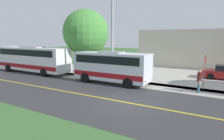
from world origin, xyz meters
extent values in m
plane|color=#3D6633|center=(0.00, 0.00, 0.00)|extent=(120.00, 120.00, 0.00)
cube|color=#333335|center=(0.00, 0.00, 0.00)|extent=(8.00, 100.00, 0.01)
cube|color=#9E9991|center=(-5.20, 0.00, 0.00)|extent=(2.40, 100.00, 0.01)
cube|color=#B2ADA3|center=(-12.40, 3.00, 0.00)|extent=(14.00, 36.00, 0.01)
cube|color=gold|center=(0.00, 0.00, 0.01)|extent=(0.16, 100.00, 0.00)
cube|color=silver|center=(-4.47, -3.53, 1.58)|extent=(2.34, 7.19, 2.47)
cube|color=maroon|center=(-4.47, -3.53, 0.90)|extent=(2.38, 7.05, 0.44)
cube|color=black|center=(-4.47, -3.53, 2.27)|extent=(2.38, 6.47, 0.70)
cube|color=gray|center=(-4.47, -3.53, 2.88)|extent=(1.40, 2.16, 0.12)
cylinder|color=black|center=(-5.64, -1.30, 0.45)|extent=(0.25, 0.90, 0.90)
cylinder|color=black|center=(-3.30, -1.30, 0.45)|extent=(0.25, 0.90, 0.90)
cylinder|color=black|center=(-5.64, -5.76, 0.45)|extent=(0.25, 0.90, 0.90)
cylinder|color=black|center=(-3.30, -5.76, 0.45)|extent=(0.25, 0.90, 0.90)
sphere|color=#F2EACC|center=(-5.11, 0.08, 0.70)|extent=(0.20, 0.20, 0.20)
sphere|color=#F2EACC|center=(-3.83, 0.08, 0.70)|extent=(0.20, 0.20, 0.20)
cube|color=white|center=(-4.49, -14.57, 1.69)|extent=(2.38, 10.26, 2.69)
cube|color=maroon|center=(-4.49, -14.57, 0.90)|extent=(2.42, 10.05, 0.44)
cube|color=black|center=(-4.49, -14.57, 2.49)|extent=(2.42, 9.23, 0.70)
cube|color=gray|center=(-4.49, -14.57, 3.10)|extent=(1.43, 3.08, 0.12)
cylinder|color=black|center=(-5.68, -11.39, 0.45)|extent=(0.25, 0.90, 0.90)
cylinder|color=black|center=(-3.30, -11.39, 0.45)|extent=(0.25, 0.90, 0.90)
cylinder|color=black|center=(-5.68, -17.74, 0.45)|extent=(0.25, 0.90, 0.90)
cylinder|color=black|center=(-3.30, -17.74, 0.45)|extent=(0.25, 0.90, 0.90)
sphere|color=#F2EACC|center=(-5.15, -9.42, 0.70)|extent=(0.20, 0.20, 0.20)
sphere|color=#F2EACC|center=(-3.84, -9.42, 0.70)|extent=(0.20, 0.20, 0.20)
cylinder|color=#335972|center=(-5.01, 3.99, 0.44)|extent=(0.18, 0.18, 0.87)
cylinder|color=#335972|center=(-4.81, 3.99, 0.44)|extent=(0.18, 0.18, 0.87)
cylinder|color=#4C1919|center=(-4.91, 3.99, 1.22)|extent=(0.34, 0.34, 0.69)
sphere|color=tan|center=(-4.91, 3.99, 1.68)|extent=(0.24, 0.24, 0.24)
cylinder|color=#4C1919|center=(-5.10, 3.99, 1.25)|extent=(0.29, 0.10, 0.62)
cube|color=white|center=(-5.17, 4.04, 0.82)|extent=(0.20, 0.12, 0.28)
cylinder|color=#4C1919|center=(-4.73, 3.99, 1.25)|extent=(0.29, 0.10, 0.62)
cube|color=beige|center=(-4.65, 4.04, 0.82)|extent=(0.20, 0.12, 0.28)
cylinder|color=slate|center=(-6.10, 4.22, 1.10)|extent=(0.07, 0.07, 2.20)
cylinder|color=red|center=(-6.10, 4.24, 2.50)|extent=(0.76, 0.03, 0.76)
cylinder|color=#9E9EA3|center=(-5.00, -3.75, 4.04)|extent=(0.24, 0.24, 8.07)
cylinder|color=black|center=(-10.56, 4.54, 0.32)|extent=(0.23, 0.64, 0.64)
cylinder|color=black|center=(-12.36, 4.52, 0.32)|extent=(0.23, 0.64, 0.64)
cylinder|color=brown|center=(-7.40, -8.66, 1.40)|extent=(0.36, 0.36, 2.80)
sphere|color=#478C3D|center=(-7.40, -8.66, 4.79)|extent=(5.32, 5.32, 5.32)
cube|color=beige|center=(-21.40, 4.28, 2.65)|extent=(10.00, 19.85, 5.30)
camera|label=1|loc=(11.03, 5.30, 4.23)|focal=30.98mm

